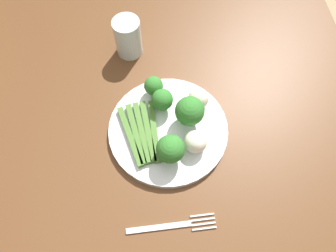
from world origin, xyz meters
TOP-DOWN VIEW (x-y plane):
  - ground_plane at (0.00, 0.00)m, footprint 6.00×6.00m
  - dining_table at (0.00, 0.00)m, footprint 1.20×0.94m
  - plate at (-0.00, 0.01)m, footprint 0.25×0.25m
  - asparagus_bundle at (0.01, -0.04)m, footprint 0.14×0.08m
  - broccoli_right at (-0.01, 0.06)m, footprint 0.06×0.06m
  - broccoli_front_left at (-0.05, 0.01)m, footprint 0.04×0.04m
  - broccoli_front at (-0.09, -0.01)m, footprint 0.04×0.04m
  - broccoli_near_center at (0.06, 0.01)m, footprint 0.05×0.05m
  - cauliflower_edge at (0.05, 0.06)m, footprint 0.05×0.05m
  - cauliflower_outer_edge at (-0.05, 0.08)m, footprint 0.04×0.04m
  - fork at (0.19, 0.00)m, footprint 0.03×0.17m
  - water_glass at (-0.22, -0.06)m, footprint 0.06×0.06m

SIDE VIEW (x-z plane):
  - ground_plane at x=0.00m, z-range -0.02..0.00m
  - dining_table at x=0.00m, z-range 0.26..0.98m
  - fork at x=0.19m, z-range 0.72..0.73m
  - plate at x=0.00m, z-range 0.72..0.74m
  - asparagus_bundle at x=0.01m, z-range 0.74..0.75m
  - cauliflower_outer_edge at x=-0.05m, z-range 0.74..0.78m
  - cauliflower_edge at x=0.05m, z-range 0.74..0.78m
  - broccoli_front at x=-0.09m, z-range 0.74..0.79m
  - water_glass at x=-0.22m, z-range 0.72..0.82m
  - broccoli_front_left at x=-0.05m, z-range 0.74..0.80m
  - broccoli_near_center at x=0.06m, z-range 0.74..0.81m
  - broccoli_right at x=-0.01m, z-range 0.74..0.82m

